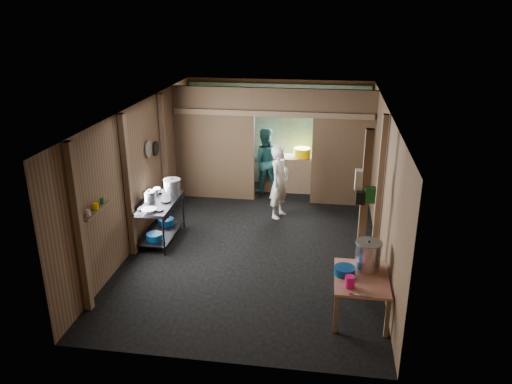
% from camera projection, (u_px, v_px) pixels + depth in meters
% --- Properties ---
extents(floor, '(4.50, 7.00, 0.00)m').
position_uv_depth(floor, '(258.00, 242.00, 9.68)').
color(floor, black).
rests_on(floor, ground).
extents(ceiling, '(4.50, 7.00, 0.00)m').
position_uv_depth(ceiling, '(258.00, 108.00, 8.75)').
color(ceiling, '#2E2E2E').
rests_on(ceiling, ground).
extents(wall_back, '(4.50, 0.00, 2.60)m').
position_uv_depth(wall_back, '(278.00, 132.00, 12.45)').
color(wall_back, brown).
rests_on(wall_back, ground).
extents(wall_front, '(4.50, 0.00, 2.60)m').
position_uv_depth(wall_front, '(215.00, 273.00, 5.98)').
color(wall_front, brown).
rests_on(wall_front, ground).
extents(wall_left, '(0.00, 7.00, 2.60)m').
position_uv_depth(wall_left, '(141.00, 172.00, 9.53)').
color(wall_left, brown).
rests_on(wall_left, ground).
extents(wall_right, '(0.00, 7.00, 2.60)m').
position_uv_depth(wall_right, '(383.00, 184.00, 8.90)').
color(wall_right, brown).
rests_on(wall_right, ground).
extents(partition_left, '(1.85, 0.10, 2.60)m').
position_uv_depth(partition_left, '(214.00, 144.00, 11.43)').
color(partition_left, brown).
rests_on(partition_left, floor).
extents(partition_right, '(1.35, 0.10, 2.60)m').
position_uv_depth(partition_right, '(343.00, 149.00, 11.03)').
color(partition_right, brown).
rests_on(partition_right, floor).
extents(partition_header, '(1.30, 0.10, 0.60)m').
position_uv_depth(partition_header, '(284.00, 102.00, 10.86)').
color(partition_header, brown).
rests_on(partition_header, wall_back).
extents(turquoise_panel, '(4.40, 0.06, 2.50)m').
position_uv_depth(turquoise_panel, '(278.00, 135.00, 12.41)').
color(turquoise_panel, '#80BEB9').
rests_on(turquoise_panel, wall_back).
extents(back_counter, '(1.20, 0.50, 0.85)m').
position_uv_depth(back_counter, '(287.00, 173.00, 12.21)').
color(back_counter, brown).
rests_on(back_counter, floor).
extents(wall_clock, '(0.20, 0.03, 0.20)m').
position_uv_depth(wall_clock, '(288.00, 109.00, 12.11)').
color(wall_clock, beige).
rests_on(wall_clock, wall_back).
extents(post_left_a, '(0.10, 0.12, 2.60)m').
position_uv_depth(post_left_a, '(79.00, 230.00, 7.11)').
color(post_left_a, brown).
rests_on(post_left_a, floor).
extents(post_left_b, '(0.10, 0.12, 2.60)m').
position_uv_depth(post_left_b, '(128.00, 187.00, 8.78)').
color(post_left_b, brown).
rests_on(post_left_b, floor).
extents(post_left_c, '(0.10, 0.12, 2.60)m').
position_uv_depth(post_left_c, '(164.00, 155.00, 10.62)').
color(post_left_c, brown).
rests_on(post_left_c, floor).
extents(post_right, '(0.10, 0.12, 2.60)m').
position_uv_depth(post_right, '(380.00, 188.00, 8.73)').
color(post_right, brown).
rests_on(post_right, floor).
extents(post_free, '(0.12, 0.12, 2.60)m').
position_uv_depth(post_free, '(364.00, 211.00, 7.75)').
color(post_free, brown).
rests_on(post_free, floor).
extents(cross_beam, '(4.40, 0.12, 0.12)m').
position_uv_depth(cross_beam, '(272.00, 114.00, 10.93)').
color(cross_beam, brown).
rests_on(cross_beam, wall_left).
extents(pan_lid_big, '(0.03, 0.34, 0.34)m').
position_uv_depth(pan_lid_big, '(149.00, 149.00, 9.77)').
color(pan_lid_big, gray).
rests_on(pan_lid_big, wall_left).
extents(pan_lid_small, '(0.03, 0.30, 0.30)m').
position_uv_depth(pan_lid_small, '(156.00, 148.00, 10.17)').
color(pan_lid_small, black).
rests_on(pan_lid_small, wall_left).
extents(wall_shelf, '(0.14, 0.80, 0.03)m').
position_uv_depth(wall_shelf, '(96.00, 210.00, 7.53)').
color(wall_shelf, brown).
rests_on(wall_shelf, wall_left).
extents(jar_white, '(0.07, 0.07, 0.10)m').
position_uv_depth(jar_white, '(88.00, 213.00, 7.28)').
color(jar_white, beige).
rests_on(jar_white, wall_shelf).
extents(jar_yellow, '(0.08, 0.08, 0.10)m').
position_uv_depth(jar_yellow, '(96.00, 206.00, 7.51)').
color(jar_yellow, '#FDCE00').
rests_on(jar_yellow, wall_shelf).
extents(jar_green, '(0.06, 0.06, 0.10)m').
position_uv_depth(jar_green, '(102.00, 201.00, 7.71)').
color(jar_green, '#155B1C').
rests_on(jar_green, wall_shelf).
extents(bag_white, '(0.22, 0.15, 0.32)m').
position_uv_depth(bag_white, '(362.00, 180.00, 7.67)').
color(bag_white, beige).
rests_on(bag_white, post_free).
extents(bag_green, '(0.16, 0.12, 0.24)m').
position_uv_depth(bag_green, '(370.00, 195.00, 7.58)').
color(bag_green, '#155B1C').
rests_on(bag_green, post_free).
extents(bag_black, '(0.14, 0.10, 0.20)m').
position_uv_depth(bag_black, '(360.00, 198.00, 7.60)').
color(bag_black, black).
rests_on(bag_black, post_free).
extents(gas_range, '(0.70, 1.35, 0.80)m').
position_uv_depth(gas_range, '(159.00, 221.00, 9.62)').
color(gas_range, black).
rests_on(gas_range, floor).
extents(prep_table, '(0.77, 1.06, 0.63)m').
position_uv_depth(prep_table, '(360.00, 296.00, 7.32)').
color(prep_table, '#B07057').
rests_on(prep_table, floor).
extents(stove_pot_large, '(0.33, 0.33, 0.34)m').
position_uv_depth(stove_pot_large, '(172.00, 187.00, 9.76)').
color(stove_pot_large, '#BCBCC2').
rests_on(stove_pot_large, gas_range).
extents(stove_pot_med, '(0.28, 0.28, 0.21)m').
position_uv_depth(stove_pot_med, '(149.00, 197.00, 9.47)').
color(stove_pot_med, '#BCBCC2').
rests_on(stove_pot_med, gas_range).
extents(stove_saucepan, '(0.18, 0.18, 0.11)m').
position_uv_depth(stove_saucepan, '(156.00, 191.00, 9.85)').
color(stove_saucepan, '#BCBCC2').
rests_on(stove_saucepan, gas_range).
extents(frying_pan, '(0.28, 0.50, 0.07)m').
position_uv_depth(frying_pan, '(149.00, 210.00, 9.03)').
color(frying_pan, gray).
rests_on(frying_pan, gas_range).
extents(blue_tub_front, '(0.30, 0.30, 0.12)m').
position_uv_depth(blue_tub_front, '(154.00, 237.00, 9.38)').
color(blue_tub_front, navy).
rests_on(blue_tub_front, gas_range).
extents(blue_tub_back, '(0.31, 0.31, 0.12)m').
position_uv_depth(blue_tub_back, '(166.00, 222.00, 10.03)').
color(blue_tub_back, navy).
rests_on(blue_tub_back, gas_range).
extents(stock_pot, '(0.52, 0.52, 0.46)m').
position_uv_depth(stock_pot, '(368.00, 256.00, 7.36)').
color(stock_pot, '#BCBCC2').
rests_on(stock_pot, prep_table).
extents(wash_basin, '(0.39, 0.39, 0.12)m').
position_uv_depth(wash_basin, '(345.00, 271.00, 7.26)').
color(wash_basin, navy).
rests_on(wash_basin, prep_table).
extents(pink_bucket, '(0.19, 0.19, 0.17)m').
position_uv_depth(pink_bucket, '(350.00, 282.00, 6.93)').
color(pink_bucket, '#DE116B').
rests_on(pink_bucket, prep_table).
extents(knife, '(0.30, 0.05, 0.01)m').
position_uv_depth(knife, '(360.00, 295.00, 6.76)').
color(knife, '#BCBCC2').
rests_on(knife, prep_table).
extents(yellow_tub, '(0.40, 0.40, 0.22)m').
position_uv_depth(yellow_tub, '(302.00, 153.00, 11.97)').
color(yellow_tub, '#FDCE00').
rests_on(yellow_tub, back_counter).
extents(red_cup, '(0.12, 0.12, 0.14)m').
position_uv_depth(red_cup, '(280.00, 153.00, 12.06)').
color(red_cup, red).
rests_on(red_cup, back_counter).
extents(cook, '(0.55, 0.66, 1.56)m').
position_uv_depth(cook, '(279.00, 182.00, 10.55)').
color(cook, silver).
rests_on(cook, floor).
extents(worker_back, '(0.89, 0.76, 1.58)m').
position_uv_depth(worker_back, '(264.00, 161.00, 11.94)').
color(worker_back, '#256668').
rests_on(worker_back, floor).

